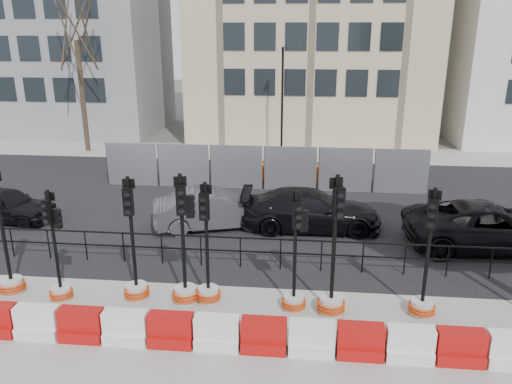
# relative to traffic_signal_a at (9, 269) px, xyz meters

# --- Properties ---
(ground) EXTENTS (120.00, 120.00, 0.00)m
(ground) POSITION_rel_traffic_signal_a_xyz_m (5.99, 0.93, -0.73)
(ground) COLOR #51514C
(ground) RESTS_ON ground
(sidewalk_near) EXTENTS (40.00, 6.00, 0.02)m
(sidewalk_near) POSITION_rel_traffic_signal_a_xyz_m (5.99, -2.07, -0.72)
(sidewalk_near) COLOR gray
(sidewalk_near) RESTS_ON ground
(road) EXTENTS (40.00, 14.00, 0.03)m
(road) POSITION_rel_traffic_signal_a_xyz_m (5.99, 7.93, -0.71)
(road) COLOR black
(road) RESTS_ON ground
(sidewalk_far) EXTENTS (40.00, 4.00, 0.02)m
(sidewalk_far) POSITION_rel_traffic_signal_a_xyz_m (5.99, 16.93, -0.72)
(sidewalk_far) COLOR gray
(sidewalk_far) RESTS_ON ground
(building_grey) EXTENTS (11.00, 9.06, 14.00)m
(building_grey) POSITION_rel_traffic_signal_a_xyz_m (-8.01, 22.91, 6.27)
(building_grey) COLOR gray
(building_grey) RESTS_ON ground
(kerb_railing) EXTENTS (18.00, 0.04, 1.00)m
(kerb_railing) POSITION_rel_traffic_signal_a_xyz_m (5.99, 2.13, -0.04)
(kerb_railing) COLOR black
(kerb_railing) RESTS_ON ground
(heras_fencing) EXTENTS (14.33, 1.72, 2.00)m
(heras_fencing) POSITION_rel_traffic_signal_a_xyz_m (5.50, 10.64, -0.01)
(heras_fencing) COLOR #989BA0
(heras_fencing) RESTS_ON ground
(lamp_post_far) EXTENTS (0.12, 0.56, 6.00)m
(lamp_post_far) POSITION_rel_traffic_signal_a_xyz_m (6.49, 15.91, 2.50)
(lamp_post_far) COLOR black
(lamp_post_far) RESTS_ON ground
(tree_bare_far) EXTENTS (2.00, 2.00, 9.00)m
(tree_bare_far) POSITION_rel_traffic_signal_a_xyz_m (-5.01, 16.43, 5.93)
(tree_bare_far) COLOR #473828
(tree_bare_far) RESTS_ON ground
(barrier_row) EXTENTS (15.70, 0.50, 0.80)m
(barrier_row) POSITION_rel_traffic_signal_a_xyz_m (5.99, -1.87, -0.36)
(barrier_row) COLOR #AF100E
(barrier_row) RESTS_ON ground
(traffic_signal_a) EXTENTS (0.69, 0.69, 3.51)m
(traffic_signal_a) POSITION_rel_traffic_signal_a_xyz_m (0.00, 0.00, 0.00)
(traffic_signal_a) COLOR #BCBBB7
(traffic_signal_a) RESTS_ON ground
(traffic_signal_b) EXTENTS (0.60, 0.60, 3.07)m
(traffic_signal_b) POSITION_rel_traffic_signal_a_xyz_m (1.51, -0.20, 0.01)
(traffic_signal_b) COLOR #BCBBB7
(traffic_signal_b) RESTS_ON ground
(traffic_signal_c) EXTENTS (0.67, 0.67, 3.39)m
(traffic_signal_c) POSITION_rel_traffic_signal_a_xyz_m (3.48, 0.05, -0.02)
(traffic_signal_c) COLOR #BCBBB7
(traffic_signal_c) RESTS_ON ground
(traffic_signal_d) EXTENTS (0.69, 0.69, 3.51)m
(traffic_signal_d) POSITION_rel_traffic_signal_a_xyz_m (4.83, 0.02, 0.11)
(traffic_signal_d) COLOR #BCBBB7
(traffic_signal_d) RESTS_ON ground
(traffic_signal_e) EXTENTS (0.65, 0.65, 3.30)m
(traffic_signal_e) POSITION_rel_traffic_signal_a_xyz_m (5.40, 0.09, -0.04)
(traffic_signal_e) COLOR #BCBBB7
(traffic_signal_e) RESTS_ON ground
(traffic_signal_f) EXTENTS (0.63, 0.63, 3.19)m
(traffic_signal_f) POSITION_rel_traffic_signal_a_xyz_m (7.66, -0.07, 0.04)
(traffic_signal_f) COLOR #BCBBB7
(traffic_signal_f) RESTS_ON ground
(traffic_signal_g) EXTENTS (0.72, 0.72, 3.65)m
(traffic_signal_g) POSITION_rel_traffic_signal_a_xyz_m (8.59, -0.15, 0.03)
(traffic_signal_g) COLOR #BCBBB7
(traffic_signal_g) RESTS_ON ground
(traffic_signal_h) EXTENTS (0.66, 0.66, 3.37)m
(traffic_signal_h) POSITION_rel_traffic_signal_a_xyz_m (10.84, -0.03, -0.03)
(traffic_signal_h) COLOR #BCBBB7
(traffic_signal_h) RESTS_ON ground
(car_a) EXTENTS (2.35, 4.09, 1.28)m
(car_a) POSITION_rel_traffic_signal_a_xyz_m (-3.22, 5.11, -0.09)
(car_a) COLOR black
(car_a) RESTS_ON ground
(car_b) EXTENTS (3.97, 5.16, 1.41)m
(car_b) POSITION_rel_traffic_signal_a_xyz_m (4.61, 5.25, -0.02)
(car_b) COLOR #454549
(car_b) RESTS_ON ground
(car_c) EXTENTS (2.37, 5.11, 1.44)m
(car_c) POSITION_rel_traffic_signal_a_xyz_m (8.09, 5.46, -0.01)
(car_c) COLOR black
(car_c) RESTS_ON ground
(car_d) EXTENTS (3.15, 5.74, 1.51)m
(car_d) POSITION_rel_traffic_signal_a_xyz_m (13.88, 4.41, 0.03)
(car_d) COLOR black
(car_d) RESTS_ON ground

